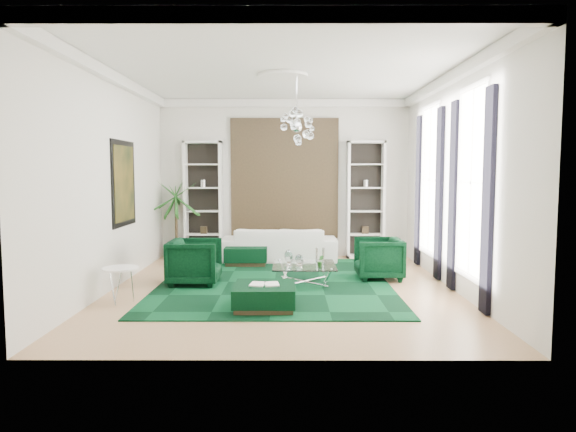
{
  "coord_description": "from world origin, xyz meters",
  "views": [
    {
      "loc": [
        0.12,
        -8.99,
        2.08
      ],
      "look_at": [
        0.09,
        0.5,
        1.25
      ],
      "focal_mm": 32.0,
      "sensor_mm": 36.0,
      "label": 1
    }
  ],
  "objects_px": {
    "ottoman_side": "(247,255)",
    "side_table": "(121,285)",
    "sofa": "(279,244)",
    "armchair_left": "(195,262)",
    "armchair_right": "(379,258)",
    "coffee_table": "(304,275)",
    "ottoman_front": "(265,297)",
    "palm": "(176,208)"
  },
  "relations": [
    {
      "from": "coffee_table",
      "to": "side_table",
      "type": "distance_m",
      "value": 3.18
    },
    {
      "from": "armchair_left",
      "to": "ottoman_front",
      "type": "height_order",
      "value": "armchair_left"
    },
    {
      "from": "sofa",
      "to": "armchair_right",
      "type": "distance_m",
      "value": 2.82
    },
    {
      "from": "armchair_left",
      "to": "coffee_table",
      "type": "distance_m",
      "value": 2.02
    },
    {
      "from": "side_table",
      "to": "coffee_table",
      "type": "bearing_deg",
      "value": 22.48
    },
    {
      "from": "coffee_table",
      "to": "ottoman_side",
      "type": "xyz_separation_m",
      "value": [
        -1.22,
        2.14,
        0.01
      ]
    },
    {
      "from": "coffee_table",
      "to": "armchair_right",
      "type": "bearing_deg",
      "value": 21.73
    },
    {
      "from": "ottoman_side",
      "to": "ottoman_front",
      "type": "height_order",
      "value": "ottoman_side"
    },
    {
      "from": "ottoman_side",
      "to": "side_table",
      "type": "distance_m",
      "value": 3.77
    },
    {
      "from": "sofa",
      "to": "armchair_left",
      "type": "distance_m",
      "value": 2.94
    },
    {
      "from": "coffee_table",
      "to": "ottoman_front",
      "type": "bearing_deg",
      "value": -112.02
    },
    {
      "from": "armchair_right",
      "to": "palm",
      "type": "distance_m",
      "value": 5.07
    },
    {
      "from": "ottoman_side",
      "to": "ottoman_front",
      "type": "distance_m",
      "value": 3.77
    },
    {
      "from": "ottoman_side",
      "to": "side_table",
      "type": "height_order",
      "value": "side_table"
    },
    {
      "from": "armchair_left",
      "to": "ottoman_front",
      "type": "distance_m",
      "value": 2.16
    },
    {
      "from": "sofa",
      "to": "palm",
      "type": "height_order",
      "value": "palm"
    },
    {
      "from": "side_table",
      "to": "palm",
      "type": "bearing_deg",
      "value": 90.38
    },
    {
      "from": "ottoman_side",
      "to": "palm",
      "type": "height_order",
      "value": "palm"
    },
    {
      "from": "armchair_right",
      "to": "palm",
      "type": "height_order",
      "value": "palm"
    },
    {
      "from": "armchair_right",
      "to": "armchair_left",
      "type": "bearing_deg",
      "value": -81.8
    },
    {
      "from": "side_table",
      "to": "ottoman_side",
      "type": "bearing_deg",
      "value": 62.98
    },
    {
      "from": "sofa",
      "to": "armchair_left",
      "type": "bearing_deg",
      "value": 59.34
    },
    {
      "from": "coffee_table",
      "to": "ottoman_side",
      "type": "bearing_deg",
      "value": 119.71
    },
    {
      "from": "coffee_table",
      "to": "palm",
      "type": "relative_size",
      "value": 0.47
    },
    {
      "from": "sofa",
      "to": "coffee_table",
      "type": "xyz_separation_m",
      "value": [
        0.5,
        -2.61,
        -0.19
      ]
    },
    {
      "from": "sofa",
      "to": "armchair_right",
      "type": "bearing_deg",
      "value": 133.86
    },
    {
      "from": "sofa",
      "to": "ottoman_side",
      "type": "distance_m",
      "value": 0.88
    },
    {
      "from": "palm",
      "to": "side_table",
      "type": "bearing_deg",
      "value": -89.62
    },
    {
      "from": "coffee_table",
      "to": "sofa",
      "type": "bearing_deg",
      "value": 100.85
    },
    {
      "from": "armchair_right",
      "to": "ottoman_front",
      "type": "height_order",
      "value": "armchair_right"
    },
    {
      "from": "sofa",
      "to": "armchair_left",
      "type": "height_order",
      "value": "armchair_left"
    },
    {
      "from": "ottoman_side",
      "to": "palm",
      "type": "distance_m",
      "value": 2.16
    },
    {
      "from": "ottoman_front",
      "to": "armchair_right",
      "type": "bearing_deg",
      "value": 45.92
    },
    {
      "from": "armchair_right",
      "to": "side_table",
      "type": "height_order",
      "value": "armchair_right"
    },
    {
      "from": "ottoman_side",
      "to": "side_table",
      "type": "xyz_separation_m",
      "value": [
        -1.71,
        -3.36,
        0.07
      ]
    },
    {
      "from": "armchair_right",
      "to": "coffee_table",
      "type": "distance_m",
      "value": 1.58
    },
    {
      "from": "armchair_left",
      "to": "coffee_table",
      "type": "xyz_separation_m",
      "value": [
        2.0,
        -0.08,
        -0.23
      ]
    },
    {
      "from": "side_table",
      "to": "armchair_left",
      "type": "bearing_deg",
      "value": 54.22
    },
    {
      "from": "coffee_table",
      "to": "ottoman_side",
      "type": "height_order",
      "value": "ottoman_side"
    },
    {
      "from": "sofa",
      "to": "armchair_right",
      "type": "relative_size",
      "value": 2.98
    },
    {
      "from": "sofa",
      "to": "armchair_left",
      "type": "xyz_separation_m",
      "value": [
        -1.5,
        -2.53,
        0.04
      ]
    },
    {
      "from": "coffee_table",
      "to": "side_table",
      "type": "height_order",
      "value": "side_table"
    }
  ]
}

